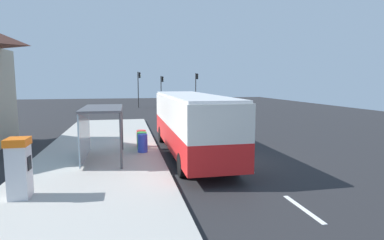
% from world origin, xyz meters
% --- Properties ---
extents(ground_plane, '(56.00, 92.00, 0.04)m').
position_xyz_m(ground_plane, '(0.00, 14.00, -0.02)').
color(ground_plane, '#262628').
extents(sidewalk_platform, '(6.20, 30.00, 0.18)m').
position_xyz_m(sidewalk_platform, '(-6.40, 2.00, 0.09)').
color(sidewalk_platform, '#ADAAA3').
rests_on(sidewalk_platform, ground).
extents(lane_stripe_seg_0, '(0.16, 2.20, 0.01)m').
position_xyz_m(lane_stripe_seg_0, '(0.25, -6.00, 0.01)').
color(lane_stripe_seg_0, silver).
rests_on(lane_stripe_seg_0, ground).
extents(lane_stripe_seg_1, '(0.16, 2.20, 0.01)m').
position_xyz_m(lane_stripe_seg_1, '(0.25, -1.00, 0.01)').
color(lane_stripe_seg_1, silver).
rests_on(lane_stripe_seg_1, ground).
extents(lane_stripe_seg_2, '(0.16, 2.20, 0.01)m').
position_xyz_m(lane_stripe_seg_2, '(0.25, 4.00, 0.01)').
color(lane_stripe_seg_2, silver).
rests_on(lane_stripe_seg_2, ground).
extents(lane_stripe_seg_3, '(0.16, 2.20, 0.01)m').
position_xyz_m(lane_stripe_seg_3, '(0.25, 9.00, 0.01)').
color(lane_stripe_seg_3, silver).
rests_on(lane_stripe_seg_3, ground).
extents(lane_stripe_seg_4, '(0.16, 2.20, 0.01)m').
position_xyz_m(lane_stripe_seg_4, '(0.25, 14.00, 0.01)').
color(lane_stripe_seg_4, silver).
rests_on(lane_stripe_seg_4, ground).
extents(lane_stripe_seg_5, '(0.16, 2.20, 0.01)m').
position_xyz_m(lane_stripe_seg_5, '(0.25, 19.00, 0.01)').
color(lane_stripe_seg_5, silver).
rests_on(lane_stripe_seg_5, ground).
extents(lane_stripe_seg_6, '(0.16, 2.20, 0.01)m').
position_xyz_m(lane_stripe_seg_6, '(0.25, 24.00, 0.01)').
color(lane_stripe_seg_6, silver).
rests_on(lane_stripe_seg_6, ground).
extents(lane_stripe_seg_7, '(0.16, 2.20, 0.01)m').
position_xyz_m(lane_stripe_seg_7, '(0.25, 29.00, 0.01)').
color(lane_stripe_seg_7, silver).
rests_on(lane_stripe_seg_7, ground).
extents(bus, '(2.55, 11.01, 3.21)m').
position_xyz_m(bus, '(-1.71, 1.68, 1.84)').
color(bus, red).
rests_on(bus, ground).
extents(white_van, '(2.21, 5.28, 2.30)m').
position_xyz_m(white_van, '(2.20, 23.33, 1.34)').
color(white_van, silver).
rests_on(white_van, ground).
extents(sedan_near, '(1.95, 4.45, 1.52)m').
position_xyz_m(sedan_near, '(2.30, 28.20, 0.79)').
color(sedan_near, '#A51919').
rests_on(sedan_near, ground).
extents(ticket_machine, '(0.66, 0.76, 1.94)m').
position_xyz_m(ticket_machine, '(-8.38, -3.70, 1.17)').
color(ticket_machine, silver).
rests_on(ticket_machine, sidewalk_platform).
extents(recycling_bin_blue, '(0.52, 0.52, 0.95)m').
position_xyz_m(recycling_bin_blue, '(-4.20, 2.13, 0.66)').
color(recycling_bin_blue, blue).
rests_on(recycling_bin_blue, sidewalk_platform).
extents(recycling_bin_green, '(0.52, 0.52, 0.95)m').
position_xyz_m(recycling_bin_green, '(-4.20, 2.83, 0.66)').
color(recycling_bin_green, green).
rests_on(recycling_bin_green, sidewalk_platform).
extents(recycling_bin_red, '(0.52, 0.52, 0.95)m').
position_xyz_m(recycling_bin_red, '(-4.20, 3.53, 0.66)').
color(recycling_bin_red, red).
rests_on(recycling_bin_red, sidewalk_platform).
extents(traffic_light_near_side, '(0.49, 0.28, 5.15)m').
position_xyz_m(traffic_light_near_side, '(5.50, 32.40, 3.42)').
color(traffic_light_near_side, '#2D2D2D').
rests_on(traffic_light_near_side, ground).
extents(traffic_light_far_side, '(0.49, 0.28, 5.31)m').
position_xyz_m(traffic_light_far_side, '(-3.10, 33.20, 3.51)').
color(traffic_light_far_side, '#2D2D2D').
rests_on(traffic_light_far_side, ground).
extents(traffic_light_median, '(0.49, 0.28, 4.73)m').
position_xyz_m(traffic_light_median, '(0.40, 34.00, 3.16)').
color(traffic_light_median, '#2D2D2D').
rests_on(traffic_light_median, ground).
extents(bus_shelter, '(1.80, 4.00, 2.50)m').
position_xyz_m(bus_shelter, '(-6.41, 0.98, 2.10)').
color(bus_shelter, '#4C4C51').
rests_on(bus_shelter, sidewalk_platform).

